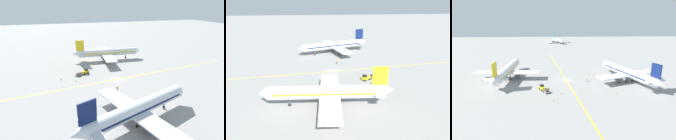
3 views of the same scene
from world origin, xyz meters
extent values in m
plane|color=gray|center=(0.00, 0.00, 0.00)|extent=(400.00, 400.00, 0.00)
cube|color=yellow|center=(0.00, 0.00, 0.00)|extent=(17.59, 118.82, 0.01)
cylinder|color=white|center=(-25.51, 3.17, 3.80)|extent=(4.72, 30.11, 3.60)
cone|color=white|center=(-24.91, 19.36, 3.80)|extent=(3.51, 2.53, 3.42)
cone|color=white|center=(-26.13, -13.32, 4.10)|extent=(3.17, 3.11, 3.06)
cube|color=yellow|center=(-25.51, 3.17, 3.95)|extent=(4.65, 27.12, 0.50)
cube|color=white|center=(-25.55, 2.17, 3.08)|extent=(28.17, 6.24, 0.36)
cylinder|color=#4C4C51|center=(-30.55, 2.36, 1.83)|extent=(2.32, 3.28, 2.20)
cylinder|color=#4C4C51|center=(-20.55, 1.98, 1.83)|extent=(2.32, 3.28, 2.20)
cube|color=yellow|center=(-26.03, -10.82, 8.10)|extent=(0.51, 4.01, 5.00)
cube|color=white|center=(-26.02, -10.32, 4.20)|extent=(9.08, 2.73, 0.24)
cylinder|color=#4C4C51|center=(-25.15, 12.76, 1.40)|extent=(0.36, 0.36, 2.00)
cylinder|color=black|center=(-25.15, 12.76, 0.40)|extent=(0.31, 0.81, 0.80)
cylinder|color=#4C4C51|center=(-27.19, 1.23, 1.40)|extent=(0.36, 0.36, 2.00)
cylinder|color=black|center=(-27.19, 1.23, 0.40)|extent=(0.31, 0.81, 0.80)
cylinder|color=#4C4C51|center=(-23.99, 1.11, 1.40)|extent=(0.36, 0.36, 2.00)
cylinder|color=black|center=(-23.99, 1.11, 0.40)|extent=(0.31, 0.81, 0.80)
cylinder|color=silver|center=(25.48, -2.12, 3.80)|extent=(13.42, 29.48, 3.60)
cone|color=silver|center=(20.07, 13.15, 3.80)|extent=(4.03, 3.40, 3.42)
cone|color=silver|center=(31.00, -17.67, 4.10)|extent=(3.89, 3.85, 3.06)
cube|color=#0F1E51|center=(25.48, -2.12, 3.95)|extent=(12.45, 26.66, 0.50)
cube|color=silver|center=(25.82, -3.06, 3.08)|extent=(28.13, 14.26, 0.36)
cylinder|color=#4C4C51|center=(21.11, -4.73, 1.83)|extent=(3.14, 3.75, 2.20)
cylinder|color=#4C4C51|center=(30.53, -1.39, 1.83)|extent=(3.14, 3.75, 2.20)
cube|color=#0F1E51|center=(30.16, -15.31, 8.10)|extent=(1.68, 3.89, 5.00)
cube|color=silver|center=(30.00, -14.84, 4.20)|extent=(9.28, 5.27, 0.24)
cylinder|color=#4C4C51|center=(22.28, 6.93, 1.40)|extent=(0.36, 0.36, 2.00)
cylinder|color=black|center=(22.28, 6.93, 0.40)|extent=(0.53, 0.85, 0.80)
cylinder|color=#4C4C51|center=(24.64, -4.54, 1.40)|extent=(0.36, 0.36, 2.00)
cylinder|color=black|center=(24.64, -4.54, 0.40)|extent=(0.53, 0.85, 0.80)
cylinder|color=#4C4C51|center=(27.66, -3.47, 1.40)|extent=(0.36, 0.36, 2.00)
cylinder|color=black|center=(27.66, -3.47, 0.40)|extent=(0.53, 0.85, 0.80)
cylinder|color=silver|center=(-2.12, 123.93, 3.42)|extent=(11.48, 26.67, 3.24)
cone|color=silver|center=(2.41, 110.07, 3.42)|extent=(3.60, 3.01, 3.08)
cone|color=silver|center=(-6.75, 138.04, 3.69)|extent=(3.46, 3.42, 2.75)
cube|color=#0F727F|center=(-2.12, 123.93, 3.55)|extent=(10.68, 24.11, 0.45)
cube|color=silver|center=(-2.40, 124.78, 2.77)|extent=(25.40, 12.29, 0.32)
cylinder|color=#4C4C51|center=(1.87, 126.18, 1.65)|extent=(2.78, 3.35, 1.98)
cylinder|color=#4C4C51|center=(-6.68, 123.38, 1.65)|extent=(2.78, 3.35, 1.98)
cube|color=#0F727F|center=(-6.05, 135.90, 7.29)|extent=(1.43, 3.52, 4.50)
cube|color=silver|center=(-5.91, 135.47, 3.78)|extent=(8.37, 4.57, 0.22)
cylinder|color=#4C4C51|center=(0.56, 115.72, 1.26)|extent=(0.32, 0.32, 1.80)
cylinder|color=black|center=(0.56, 115.72, 0.36)|extent=(0.46, 0.76, 0.72)
cylinder|color=#4C4C51|center=(-1.32, 126.09, 1.26)|extent=(0.32, 0.32, 1.80)
cylinder|color=black|center=(-1.32, 126.09, 0.36)|extent=(0.46, 0.76, 0.72)
cylinder|color=#4C4C51|center=(-4.05, 125.19, 1.26)|extent=(0.32, 0.32, 1.80)
cylinder|color=black|center=(-4.05, 125.19, 0.36)|extent=(0.46, 0.76, 0.72)
cube|color=gold|center=(-9.36, -10.84, 0.80)|extent=(2.77, 3.35, 0.90)
cube|color=black|center=(-9.62, -10.36, 1.60)|extent=(1.65, 1.58, 0.70)
sphere|color=orange|center=(-9.62, -10.36, 2.03)|extent=(0.16, 0.16, 0.16)
cylinder|color=black|center=(-10.49, -10.35, 0.35)|extent=(0.56, 0.73, 0.70)
cylinder|color=black|center=(-9.17, -9.62, 0.35)|extent=(0.56, 0.73, 0.70)
cylinder|color=black|center=(-9.54, -12.06, 0.35)|extent=(0.56, 0.73, 0.70)
cylinder|color=black|center=(-8.23, -11.33, 0.35)|extent=(0.56, 0.73, 0.70)
cube|color=gray|center=(-7.80, -13.64, 0.54)|extent=(2.49, 2.95, 0.20)
cube|color=#4C382D|center=(-7.80, -13.64, 0.94)|extent=(1.86, 2.13, 0.60)
cylinder|color=black|center=(-8.86, -13.04, 0.22)|extent=(0.34, 0.45, 0.44)
cylinder|color=black|center=(-7.76, -12.42, 0.22)|extent=(0.34, 0.45, 0.44)
cylinder|color=black|center=(-7.85, -14.85, 0.22)|extent=(0.34, 0.45, 0.44)
cylinder|color=black|center=(-6.75, -14.24, 0.22)|extent=(0.34, 0.45, 0.44)
cylinder|color=#23232D|center=(8.71, -2.57, 0.42)|extent=(0.16, 0.16, 0.85)
cylinder|color=#23232D|center=(8.79, -2.38, 0.42)|extent=(0.16, 0.16, 0.85)
cube|color=orange|center=(8.75, -2.48, 1.15)|extent=(0.34, 0.42, 0.60)
cylinder|color=orange|center=(8.66, -2.70, 1.15)|extent=(0.10, 0.10, 0.55)
cylinder|color=orange|center=(8.85, -2.26, 1.15)|extent=(0.10, 0.10, 0.55)
sphere|color=beige|center=(8.75, -2.48, 1.57)|extent=(0.22, 0.22, 0.22)
cone|color=orange|center=(-2.65, -15.21, 0.28)|extent=(0.32, 0.32, 0.55)
cone|color=orange|center=(-5.30, -20.54, 0.28)|extent=(0.32, 0.32, 0.55)
cone|color=orange|center=(16.61, -16.26, 0.28)|extent=(0.32, 0.32, 0.55)
camera|label=1|loc=(58.56, -18.43, 27.81)|focal=28.00mm
camera|label=2|loc=(-76.72, 4.34, 28.66)|focal=35.00mm
camera|label=3|loc=(-4.35, -71.15, 24.99)|focal=28.00mm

